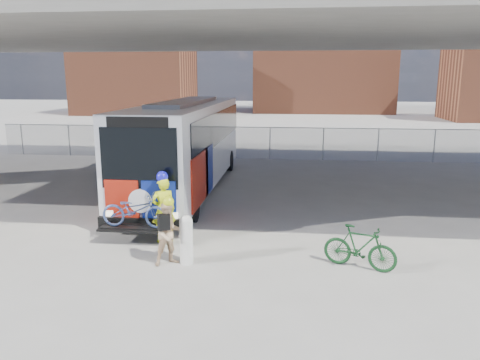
% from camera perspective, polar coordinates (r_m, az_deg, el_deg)
% --- Properties ---
extents(ground, '(160.00, 160.00, 0.00)m').
position_cam_1_polar(ground, '(15.31, -2.51, -4.99)').
color(ground, '#9E9991').
rests_on(ground, ground).
extents(bus, '(2.67, 12.92, 3.69)m').
position_cam_1_polar(bus, '(19.28, -6.50, 4.96)').
color(bus, silver).
rests_on(bus, ground).
extents(overpass, '(40.00, 16.00, 7.95)m').
position_cam_1_polar(overpass, '(18.68, -0.68, 18.45)').
color(overpass, '#605E59').
rests_on(overpass, ground).
extents(chainlink_fence, '(30.00, 0.06, 30.00)m').
position_cam_1_polar(chainlink_fence, '(26.72, 1.53, 5.61)').
color(chainlink_fence, gray).
rests_on(chainlink_fence, ground).
extents(brick_buildings, '(54.00, 22.00, 12.00)m').
position_cam_1_polar(brick_buildings, '(62.67, 5.73, 13.09)').
color(brick_buildings, brown).
rests_on(brick_buildings, ground).
extents(smokestack, '(2.20, 2.20, 25.00)m').
position_cam_1_polar(smokestack, '(70.84, 16.90, 18.29)').
color(smokestack, brown).
rests_on(smokestack, ground).
extents(bollard, '(0.33, 0.33, 1.26)m').
position_cam_1_polar(bollard, '(11.77, -6.56, -7.01)').
color(bollard, beige).
rests_on(bollard, ground).
extents(cyclist_hivis, '(0.81, 0.71, 2.04)m').
position_cam_1_polar(cyclist_hivis, '(13.32, -9.33, -3.40)').
color(cyclist_hivis, '#E0EF19').
rests_on(cyclist_hivis, ground).
extents(cyclist_tan, '(0.98, 0.93, 1.76)m').
position_cam_1_polar(cyclist_tan, '(11.73, -8.63, -6.36)').
color(cyclist_tan, '#D0AD85').
rests_on(cyclist_tan, ground).
extents(bike_parked, '(1.85, 1.14, 1.08)m').
position_cam_1_polar(bike_parked, '(11.82, 14.40, -7.95)').
color(bike_parked, '#133E1C').
rests_on(bike_parked, ground).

